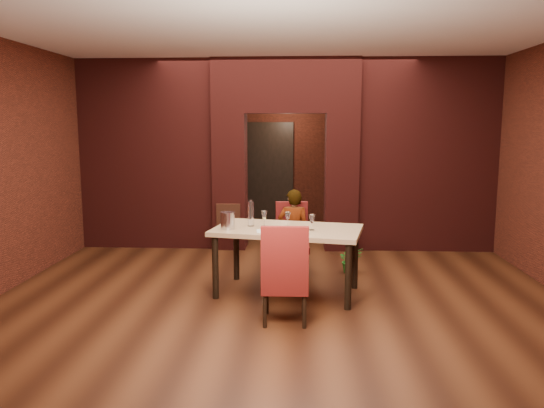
{
  "coord_description": "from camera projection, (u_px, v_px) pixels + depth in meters",
  "views": [
    {
      "loc": [
        0.24,
        -7.01,
        2.13
      ],
      "look_at": [
        -0.13,
        0.0,
        1.06
      ],
      "focal_mm": 35.0,
      "sensor_mm": 36.0,
      "label": 1
    }
  ],
  "objects": [
    {
      "name": "lintel",
      "position": [
        286.0,
        86.0,
        8.81
      ],
      "size": [
        2.45,
        0.55,
        0.9
      ],
      "primitive_type": "cube",
      "color": "maroon",
      "rests_on": "ground"
    },
    {
      "name": "potted_plant",
      "position": [
        350.0,
        260.0,
        7.62
      ],
      "size": [
        0.44,
        0.42,
        0.38
      ],
      "primitive_type": "imported",
      "rotation": [
        0.0,
        0.0,
        0.49
      ],
      "color": "#216E1E",
      "rests_on": "ground"
    },
    {
      "name": "tasting_sheet",
      "position": [
        269.0,
        231.0,
        6.4
      ],
      "size": [
        0.32,
        0.25,
        0.0
      ],
      "primitive_type": "cube",
      "rotation": [
        0.0,
        0.0,
        0.11
      ],
      "color": "silver",
      "rests_on": "dining_table"
    },
    {
      "name": "wing_wall_right",
      "position": [
        426.0,
        156.0,
        8.86
      ],
      "size": [
        2.28,
        0.35,
        3.2
      ],
      "primitive_type": "cube",
      "color": "maroon",
      "rests_on": "ground"
    },
    {
      "name": "pillar_right",
      "position": [
        341.0,
        182.0,
        9.0
      ],
      "size": [
        0.55,
        0.55,
        2.3
      ],
      "primitive_type": "cube",
      "color": "maroon",
      "rests_on": "ground"
    },
    {
      "name": "rear_door",
      "position": [
        269.0,
        176.0,
        11.0
      ],
      "size": [
        0.9,
        0.08,
        2.1
      ],
      "primitive_type": "cube",
      "color": "black",
      "rests_on": "ground"
    },
    {
      "name": "wall_back",
      "position": [
        288.0,
        150.0,
        10.96
      ],
      "size": [
        7.0,
        0.04,
        3.2
      ],
      "primitive_type": "cube",
      "color": "maroon",
      "rests_on": "ground"
    },
    {
      "name": "wine_glass_b",
      "position": [
        288.0,
        219.0,
        6.67
      ],
      "size": [
        0.08,
        0.08,
        0.19
      ],
      "primitive_type": null,
      "color": "white",
      "rests_on": "dining_table"
    },
    {
      "name": "wine_glass_a",
      "position": [
        264.0,
        219.0,
        6.68
      ],
      "size": [
        0.08,
        0.08,
        0.2
      ],
      "primitive_type": null,
      "color": "white",
      "rests_on": "dining_table"
    },
    {
      "name": "ceiling",
      "position": [
        282.0,
        39.0,
        6.77
      ],
      "size": [
        7.0,
        8.0,
        0.04
      ],
      "primitive_type": "cube",
      "color": "silver",
      "rests_on": "ground"
    },
    {
      "name": "person_seated",
      "position": [
        294.0,
        232.0,
        7.48
      ],
      "size": [
        0.46,
        0.32,
        1.23
      ],
      "primitive_type": "imported",
      "rotation": [
        0.0,
        0.0,
        3.08
      ],
      "color": "silver",
      "rests_on": "ground"
    },
    {
      "name": "wine_glass_c",
      "position": [
        312.0,
        222.0,
        6.45
      ],
      "size": [
        0.08,
        0.08,
        0.19
      ],
      "primitive_type": null,
      "color": "white",
      "rests_on": "dining_table"
    },
    {
      "name": "pillar_left",
      "position": [
        230.0,
        181.0,
        9.1
      ],
      "size": [
        0.55,
        0.55,
        2.3
      ],
      "primitive_type": "cube",
      "color": "maroon",
      "rests_on": "ground"
    },
    {
      "name": "vent_panel",
      "position": [
        228.0,
        219.0,
        8.9
      ],
      "size": [
        0.4,
        0.03,
        0.5
      ],
      "primitive_type": "cube",
      "color": "#A75030",
      "rests_on": "ground"
    },
    {
      "name": "wall_left",
      "position": [
        24.0,
        163.0,
        7.19
      ],
      "size": [
        0.04,
        8.0,
        3.2
      ],
      "primitive_type": "cube",
      "color": "maroon",
      "rests_on": "ground"
    },
    {
      "name": "chair_far",
      "position": [
        292.0,
        239.0,
        7.54
      ],
      "size": [
        0.49,
        0.49,
        1.01
      ],
      "primitive_type": "cube",
      "rotation": [
        0.0,
        0.0,
        0.08
      ],
      "color": "maroon",
      "rests_on": "ground"
    },
    {
      "name": "floor",
      "position": [
        281.0,
        281.0,
        7.25
      ],
      "size": [
        8.0,
        8.0,
        0.0
      ],
      "primitive_type": "plane",
      "color": "#452211",
      "rests_on": "ground"
    },
    {
      "name": "wing_wall_left",
      "position": [
        148.0,
        155.0,
        9.11
      ],
      "size": [
        2.28,
        0.35,
        3.2
      ],
      "primitive_type": "cube",
      "color": "maroon",
      "rests_on": "ground"
    },
    {
      "name": "water_bottle",
      "position": [
        251.0,
        213.0,
        6.71
      ],
      "size": [
        0.08,
        0.08,
        0.33
      ],
      "primitive_type": "cylinder",
      "color": "white",
      "rests_on": "dining_table"
    },
    {
      "name": "chair_near",
      "position": [
        285.0,
        272.0,
        5.7
      ],
      "size": [
        0.5,
        0.5,
        1.09
      ],
      "primitive_type": "cube",
      "rotation": [
        0.0,
        0.0,
        3.15
      ],
      "color": "maroon",
      "rests_on": "ground"
    },
    {
      "name": "rear_door_frame",
      "position": [
        269.0,
        176.0,
        10.97
      ],
      "size": [
        1.02,
        0.04,
        2.22
      ],
      "primitive_type": "cube",
      "color": "black",
      "rests_on": "ground"
    },
    {
      "name": "wall_front",
      "position": [
        258.0,
        216.0,
        3.06
      ],
      "size": [
        7.0,
        0.04,
        3.2
      ],
      "primitive_type": "cube",
      "color": "maroon",
      "rests_on": "ground"
    },
    {
      "name": "dining_table",
      "position": [
        287.0,
        261.0,
        6.66
      ],
      "size": [
        1.96,
        1.34,
        0.84
      ],
      "primitive_type": "cube",
      "rotation": [
        0.0,
        0.0,
        -0.19
      ],
      "color": "tan",
      "rests_on": "ground"
    },
    {
      "name": "wine_bucket",
      "position": [
        228.0,
        221.0,
        6.51
      ],
      "size": [
        0.17,
        0.17,
        0.21
      ],
      "primitive_type": "cylinder",
      "color": "silver",
      "rests_on": "dining_table"
    }
  ]
}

